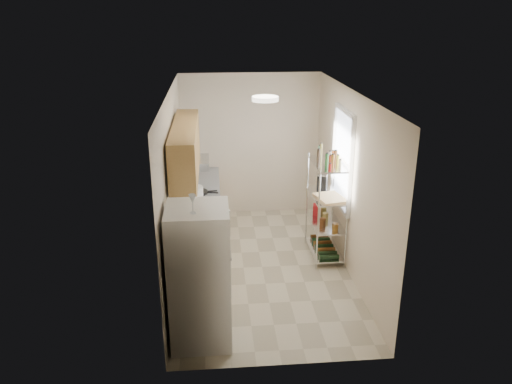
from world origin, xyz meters
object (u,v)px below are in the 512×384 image
Objects in this scene: refrigerator at (200,276)px; espresso_machine at (322,181)px; rice_cooker at (194,194)px; cutting_board at (330,198)px; frying_pan_large at (199,192)px.

refrigerator reaches higher than espresso_machine.
espresso_machine is at bearing 1.60° from rice_cooker.
cutting_board is 1.93× the size of espresso_machine.
rice_cooker is at bearing 169.09° from cutting_board.
espresso_machine is (1.98, 0.06, 0.12)m from rice_cooker.
refrigerator is at bearing -86.89° from rice_cooker.
refrigerator is at bearing -136.89° from cutting_board.
espresso_machine is at bearing 2.60° from frying_pan_large.
rice_cooker reaches higher than frying_pan_large.
rice_cooker is at bearing -159.68° from espresso_machine.
frying_pan_large is at bearing 160.43° from cutting_board.
refrigerator is 3.42× the size of cutting_board.
refrigerator is at bearing -111.33° from espresso_machine.
espresso_machine is (-0.03, 0.44, 0.11)m from cutting_board.
espresso_machine reaches higher than frying_pan_large.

